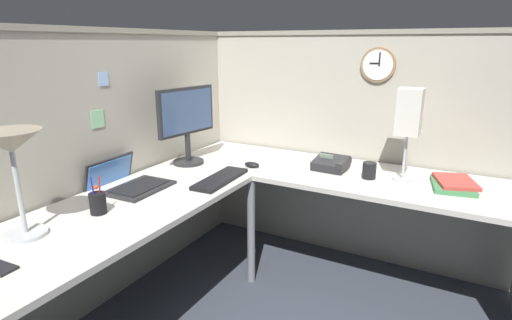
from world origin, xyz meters
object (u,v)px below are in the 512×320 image
object	(u,v)px
monitor	(187,120)
laptop	(126,182)
keyboard	(220,179)
computer_mouse	(252,165)
coffee_mug	(369,170)
office_phone	(332,164)
book_stack	(454,184)
desk_lamp_dome	(12,151)
pen_cup	(98,203)
desk_lamp_paper	(409,115)
wall_clock	(378,65)

from	to	relation	value
monitor	laptop	xyz separation A→B (m)	(-0.53, 0.03, -0.27)
monitor	keyboard	xyz separation A→B (m)	(-0.19, -0.38, -0.28)
computer_mouse	coffee_mug	xyz separation A→B (m)	(0.13, -0.71, 0.03)
laptop	computer_mouse	distance (m)	0.78
computer_mouse	office_phone	distance (m)	0.51
laptop	book_stack	size ratio (longest dim) A/B	1.19
computer_mouse	laptop	bearing A→B (deg)	146.48
desk_lamp_dome	coffee_mug	bearing A→B (deg)	-36.89
pen_cup	computer_mouse	bearing A→B (deg)	-15.51
desk_lamp_dome	book_stack	distance (m)	2.15
monitor	keyboard	size ratio (longest dim) A/B	1.16
monitor	pen_cup	world-z (taller)	monitor
book_stack	desk_lamp_paper	distance (m)	0.45
desk_lamp_dome	desk_lamp_paper	xyz separation A→B (m)	(1.49, -1.25, 0.02)
laptop	office_phone	world-z (taller)	laptop
pen_cup	coffee_mug	world-z (taller)	pen_cup
desk_lamp_paper	monitor	bearing A→B (deg)	104.02
wall_clock	monitor	bearing A→B (deg)	121.78
keyboard	office_phone	world-z (taller)	office_phone
desk_lamp_dome	wall_clock	bearing A→B (deg)	-28.66
desk_lamp_dome	wall_clock	size ratio (longest dim) A/B	2.02
pen_cup	desk_lamp_paper	xyz separation A→B (m)	(1.18, -1.17, 0.33)
laptop	book_stack	world-z (taller)	laptop
computer_mouse	coffee_mug	bearing A→B (deg)	-79.35
pen_cup	office_phone	world-z (taller)	pen_cup
coffee_mug	wall_clock	bearing A→B (deg)	11.89
keyboard	book_stack	distance (m)	1.30
computer_mouse	desk_lamp_dome	distance (m)	1.38
pen_cup	desk_lamp_paper	distance (m)	1.70
laptop	computer_mouse	xyz separation A→B (m)	(0.65, -0.43, -0.01)
monitor	wall_clock	bearing A→B (deg)	-58.22
book_stack	keyboard	bearing A→B (deg)	113.46
keyboard	computer_mouse	distance (m)	0.32
desk_lamp_dome	book_stack	world-z (taller)	desk_lamp_dome
book_stack	desk_lamp_paper	size ratio (longest dim) A/B	0.62
monitor	wall_clock	xyz separation A→B (m)	(0.65, -1.04, 0.34)
laptop	desk_lamp_dome	world-z (taller)	desk_lamp_dome
pen_cup	office_phone	size ratio (longest dim) A/B	0.84
monitor	coffee_mug	world-z (taller)	monitor
monitor	laptop	bearing A→B (deg)	177.23
keyboard	book_stack	xyz separation A→B (m)	(0.52, -1.20, 0.01)
pen_cup	office_phone	distance (m)	1.39
laptop	pen_cup	xyz separation A→B (m)	(-0.33, -0.16, 0.03)
keyboard	coffee_mug	size ratio (longest dim) A/B	4.48
monitor	desk_lamp_paper	world-z (taller)	desk_lamp_paper
laptop	desk_lamp_paper	bearing A→B (deg)	-57.29
office_phone	wall_clock	xyz separation A→B (m)	(0.33, -0.16, 0.60)
keyboard	pen_cup	xyz separation A→B (m)	(-0.66, 0.24, 0.04)
coffee_mug	wall_clock	size ratio (longest dim) A/B	0.44
computer_mouse	pen_cup	distance (m)	1.02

